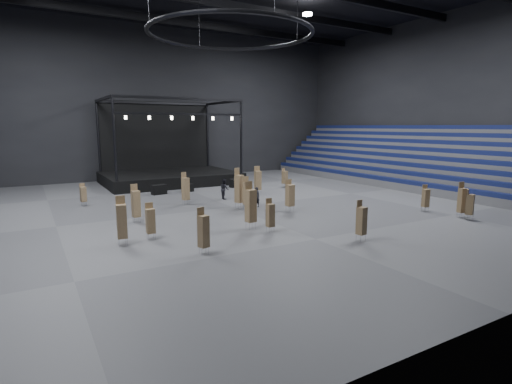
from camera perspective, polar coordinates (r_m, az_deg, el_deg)
floor at (r=31.54m, az=-3.41°, el=-2.15°), size 50.00×50.00×0.00m
wall_back at (r=50.65m, az=-14.47°, el=12.16°), size 50.00×0.20×18.00m
wall_right at (r=47.73m, az=25.04°, el=11.77°), size 0.20×42.00×18.00m
bleachers_right at (r=46.21m, az=22.94°, el=2.98°), size 7.20×40.00×6.40m
stage at (r=46.27m, az=-12.49°, el=3.15°), size 14.00×10.00×9.20m
truss_ring at (r=31.63m, az=-3.65°, el=21.61°), size 12.30×12.30×5.15m
flight_case_left at (r=38.30m, az=-13.70°, el=0.34°), size 1.45×0.89×0.90m
flight_case_mid at (r=39.26m, az=-9.74°, el=0.58°), size 1.26×0.92×0.76m
flight_case_right at (r=41.70m, az=-2.89°, el=1.30°), size 1.40×0.84×0.88m
chair_stack_0 at (r=32.72m, az=-10.04°, el=0.53°), size 0.60×0.60×2.63m
chair_stack_1 at (r=23.06m, az=-14.86°, el=-3.93°), size 0.46×0.46×2.10m
chair_stack_2 at (r=23.86m, az=2.04°, el=-3.26°), size 0.42×0.42×2.06m
chair_stack_3 at (r=30.58m, az=28.23°, el=-1.52°), size 0.59×0.59×2.09m
chair_stack_4 at (r=32.22m, az=23.07°, el=-0.74°), size 0.52×0.52×2.00m
chair_stack_5 at (r=24.51m, az=-0.78°, el=-1.86°), size 0.59×0.59×2.97m
chair_stack_6 at (r=22.29m, az=-18.64°, el=-3.87°), size 0.56×0.56×2.68m
chair_stack_7 at (r=27.30m, az=-16.80°, el=-1.54°), size 0.54×0.54×2.56m
chair_stack_8 at (r=22.81m, az=14.82°, el=-3.89°), size 0.50×0.50×2.29m
chair_stack_9 at (r=36.95m, az=0.25°, el=1.74°), size 0.62×0.62×2.65m
chair_stack_10 at (r=19.94m, az=-7.54°, el=-5.48°), size 0.56×0.56×2.36m
chair_stack_11 at (r=29.66m, az=4.87°, el=-0.40°), size 0.53×0.53×2.42m
chair_stack_12 at (r=30.23m, az=-1.34°, el=-0.11°), size 0.52×0.52×2.55m
chair_stack_13 at (r=41.51m, az=4.12°, el=2.15°), size 0.60×0.60×2.02m
chair_stack_14 at (r=31.09m, az=27.35°, el=-0.99°), size 0.55×0.55×2.49m
chair_stack_15 at (r=30.78m, az=-2.43°, el=0.56°), size 0.70×0.70×3.13m
chair_stack_16 at (r=34.59m, az=-23.45°, el=-0.25°), size 0.49×0.49×1.81m
man_center at (r=31.35m, az=0.04°, el=-0.72°), size 0.63×0.46×1.59m
crew_member at (r=34.90m, az=-4.54°, el=0.45°), size 0.79×0.95×1.79m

